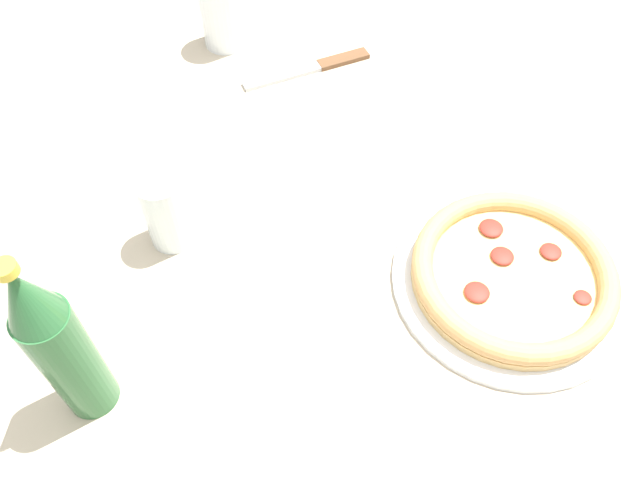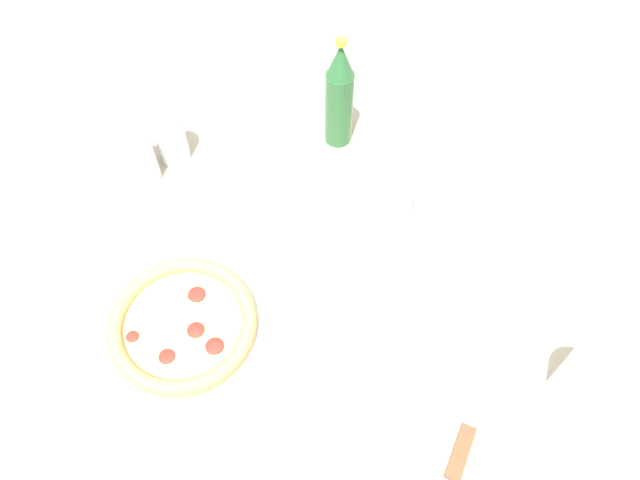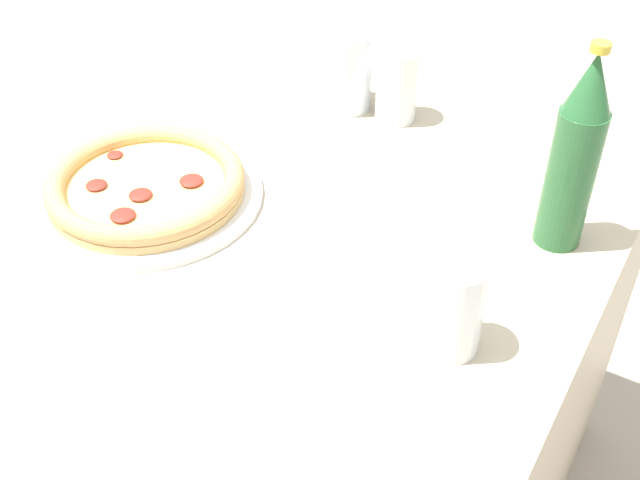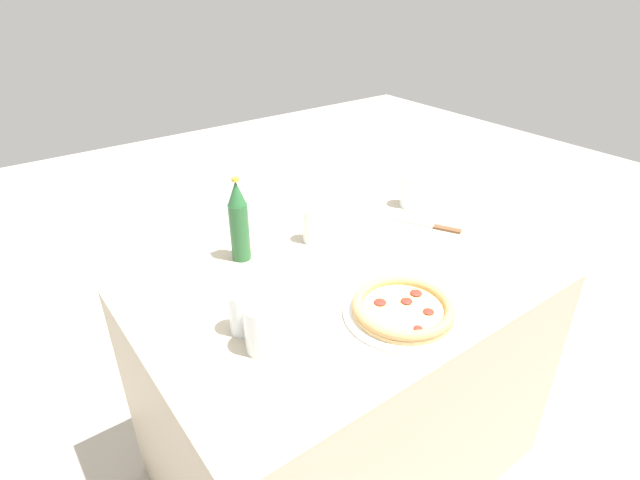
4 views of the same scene
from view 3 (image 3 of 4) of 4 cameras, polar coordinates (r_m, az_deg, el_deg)
table at (r=1.28m, az=-2.32°, el=-13.41°), size 1.16×0.77×0.76m
pizza_margherita at (r=1.09m, az=-12.26°, el=3.73°), size 0.31×0.31×0.04m
glass_cola at (r=0.84m, az=9.54°, el=-4.88°), size 0.06×0.06×0.11m
glass_lemonade at (r=1.23m, az=5.48°, el=10.78°), size 0.06×0.06×0.11m
glass_iced_tea at (r=1.26m, az=1.85°, el=11.74°), size 0.08×0.08×0.12m
beer_bottle at (r=0.98m, az=17.70°, el=5.81°), size 0.06×0.06×0.26m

